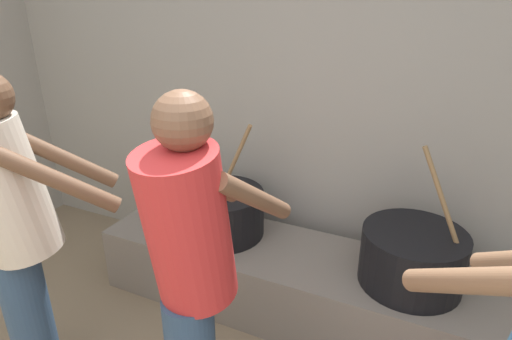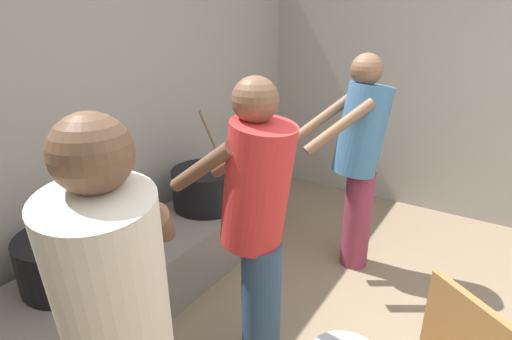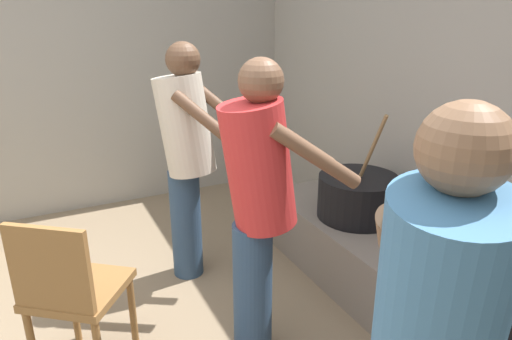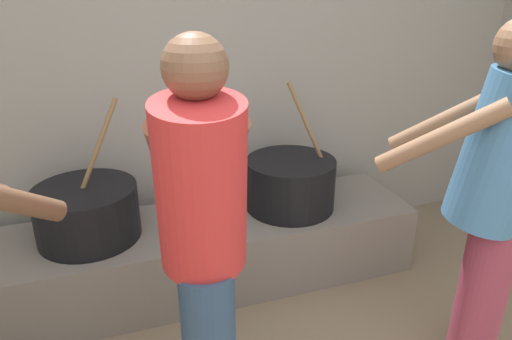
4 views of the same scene
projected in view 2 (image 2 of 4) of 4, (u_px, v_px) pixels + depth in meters
The scene contains 7 objects.
block_enclosure_rear at pixel (79, 118), 2.55m from camera, with size 5.20×0.20×2.30m, color #9E998E.
hearth_ledge at pixel (157, 263), 2.67m from camera, with size 2.50×0.60×0.41m, color slate.
cooking_pot_main at pixel (70, 257), 2.12m from camera, with size 0.52×0.52×0.74m.
cooking_pot_secondary at pixel (207, 187), 2.99m from camera, with size 0.52×0.52×0.75m.
cook_in_red_shirt at pixel (256, 218), 1.85m from camera, with size 0.42×0.69×1.53m.
cook_in_blue_shirt at pixel (359, 153), 2.71m from camera, with size 0.69×0.69×1.56m.
cook_in_cream_shirt at pixel (120, 338), 1.14m from camera, with size 0.69×0.68×1.54m.
Camera 2 is at (-1.47, 0.20, 1.74)m, focal length 27.56 mm.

